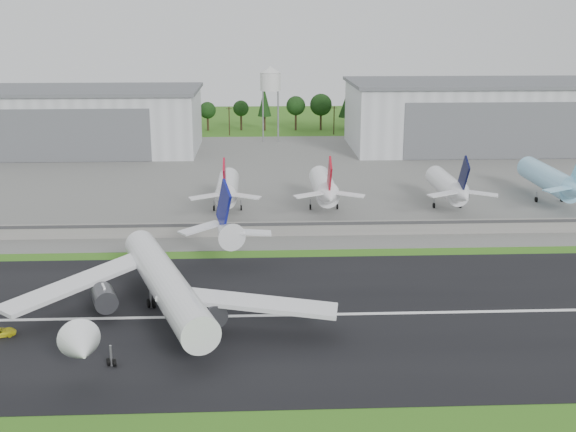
{
  "coord_description": "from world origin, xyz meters",
  "views": [
    {
      "loc": [
        -10.85,
        -101.75,
        48.5
      ],
      "look_at": [
        -4.52,
        40.0,
        9.0
      ],
      "focal_mm": 45.0,
      "sensor_mm": 36.0,
      "label": 1
    }
  ],
  "objects_px": {
    "main_airliner": "(165,291)",
    "ground_vehicle": "(0,332)",
    "parked_jet_red_b": "(325,188)",
    "parked_jet_navy": "(450,187)",
    "parked_jet_red_a": "(227,189)",
    "parked_jet_skyblue": "(553,180)"
  },
  "relations": [
    {
      "from": "parked_jet_red_b",
      "to": "parked_jet_navy",
      "type": "bearing_deg",
      "value": -0.04
    },
    {
      "from": "parked_jet_red_a",
      "to": "parked_jet_navy",
      "type": "distance_m",
      "value": 57.15
    },
    {
      "from": "parked_jet_red_a",
      "to": "parked_jet_skyblue",
      "type": "xyz_separation_m",
      "value": [
        86.19,
        5.06,
        0.34
      ]
    },
    {
      "from": "parked_jet_red_b",
      "to": "ground_vehicle",
      "type": "bearing_deg",
      "value": -128.39
    },
    {
      "from": "main_airliner",
      "to": "ground_vehicle",
      "type": "height_order",
      "value": "main_airliner"
    },
    {
      "from": "parked_jet_navy",
      "to": "parked_jet_skyblue",
      "type": "xyz_separation_m",
      "value": [
        29.03,
        5.06,
        0.34
      ]
    },
    {
      "from": "main_airliner",
      "to": "parked_jet_skyblue",
      "type": "height_order",
      "value": "main_airliner"
    },
    {
      "from": "ground_vehicle",
      "to": "parked_jet_skyblue",
      "type": "xyz_separation_m",
      "value": [
        119.04,
        77.9,
        5.61
      ]
    },
    {
      "from": "main_airliner",
      "to": "parked_jet_red_b",
      "type": "relative_size",
      "value": 1.84
    },
    {
      "from": "parked_jet_red_a",
      "to": "parked_jet_navy",
      "type": "height_order",
      "value": "parked_jet_red_a"
    },
    {
      "from": "main_airliner",
      "to": "parked_jet_red_b",
      "type": "bearing_deg",
      "value": -135.3
    },
    {
      "from": "main_airliner",
      "to": "parked_jet_red_a",
      "type": "xyz_separation_m",
      "value": [
        7.7,
        66.95,
        1.16
      ]
    },
    {
      "from": "parked_jet_red_a",
      "to": "parked_jet_navy",
      "type": "relative_size",
      "value": 1.0
    },
    {
      "from": "parked_jet_red_a",
      "to": "parked_jet_navy",
      "type": "xyz_separation_m",
      "value": [
        57.15,
        -0.0,
        -0.0
      ]
    },
    {
      "from": "main_airliner",
      "to": "parked_jet_navy",
      "type": "bearing_deg",
      "value": -153.44
    },
    {
      "from": "main_airliner",
      "to": "ground_vehicle",
      "type": "distance_m",
      "value": 26.16
    },
    {
      "from": "parked_jet_navy",
      "to": "parked_jet_red_b",
      "type": "bearing_deg",
      "value": 179.96
    },
    {
      "from": "parked_jet_red_b",
      "to": "parked_jet_skyblue",
      "type": "xyz_separation_m",
      "value": [
        61.31,
        5.04,
        0.21
      ]
    },
    {
      "from": "ground_vehicle",
      "to": "parked_jet_skyblue",
      "type": "distance_m",
      "value": 142.37
    },
    {
      "from": "parked_jet_red_b",
      "to": "parked_jet_navy",
      "type": "xyz_separation_m",
      "value": [
        32.28,
        -0.02,
        -0.13
      ]
    },
    {
      "from": "parked_jet_skyblue",
      "to": "parked_jet_red_a",
      "type": "bearing_deg",
      "value": -176.64
    },
    {
      "from": "main_airliner",
      "to": "parked_jet_red_a",
      "type": "relative_size",
      "value": 1.84
    }
  ]
}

